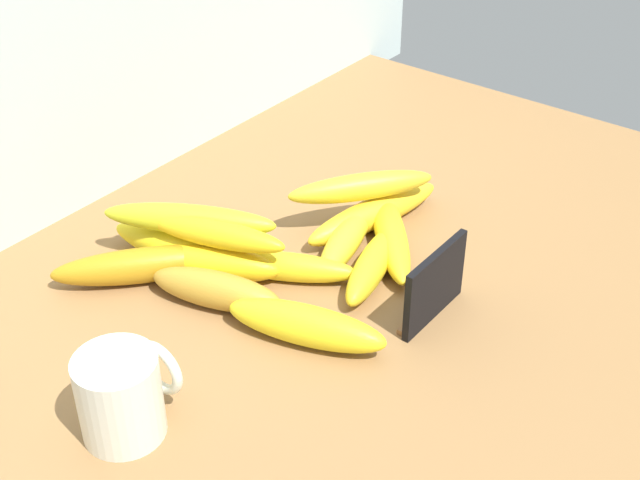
% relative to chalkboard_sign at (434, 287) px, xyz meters
% --- Properties ---
extents(counter_top, '(1.10, 0.76, 0.03)m').
position_rel_chalkboard_sign_xyz_m(counter_top, '(0.02, 0.10, -0.05)').
color(counter_top, olive).
rests_on(counter_top, ground).
extents(chalkboard_sign, '(0.11, 0.02, 0.08)m').
position_rel_chalkboard_sign_xyz_m(chalkboard_sign, '(0.00, 0.00, 0.00)').
color(chalkboard_sign, black).
rests_on(chalkboard_sign, counter_top).
extents(coffee_mug, '(0.09, 0.08, 0.09)m').
position_rel_chalkboard_sign_xyz_m(coffee_mug, '(-0.32, 0.14, 0.00)').
color(coffee_mug, silver).
rests_on(coffee_mug, counter_top).
extents(banana_0, '(0.18, 0.16, 0.04)m').
position_rel_chalkboard_sign_xyz_m(banana_0, '(0.08, 0.11, -0.02)').
color(banana_0, yellow).
rests_on(banana_0, counter_top).
extents(banana_1, '(0.07, 0.20, 0.04)m').
position_rel_chalkboard_sign_xyz_m(banana_1, '(-0.10, 0.29, -0.02)').
color(banana_1, yellow).
rests_on(banana_1, counter_top).
extents(banana_2, '(0.17, 0.08, 0.04)m').
position_rel_chalkboard_sign_xyz_m(banana_2, '(0.05, 0.15, -0.02)').
color(banana_2, yellow).
rests_on(banana_2, counter_top).
extents(banana_3, '(0.11, 0.16, 0.03)m').
position_rel_chalkboard_sign_xyz_m(banana_3, '(-0.05, 0.17, -0.02)').
color(banana_3, yellow).
rests_on(banana_3, counter_top).
extents(banana_4, '(0.21, 0.09, 0.04)m').
position_rel_chalkboard_sign_xyz_m(banana_4, '(0.11, 0.15, -0.02)').
color(banana_4, yellow).
rests_on(banana_4, counter_top).
extents(banana_5, '(0.09, 0.18, 0.04)m').
position_rel_chalkboard_sign_xyz_m(banana_5, '(-0.12, 0.08, -0.02)').
color(banana_5, yellow).
rests_on(banana_5, counter_top).
extents(banana_6, '(0.11, 0.16, 0.04)m').
position_rel_chalkboard_sign_xyz_m(banana_6, '(-0.09, 0.24, -0.02)').
color(banana_6, yellow).
rests_on(banana_6, counter_top).
extents(banana_7, '(0.16, 0.08, 0.04)m').
position_rel_chalkboard_sign_xyz_m(banana_7, '(0.02, 0.09, -0.02)').
color(banana_7, yellow).
rests_on(banana_7, counter_top).
extents(banana_8, '(0.09, 0.16, 0.04)m').
position_rel_chalkboard_sign_xyz_m(banana_8, '(-0.13, 0.20, -0.02)').
color(banana_8, '#B28329').
rests_on(banana_8, counter_top).
extents(banana_9, '(0.18, 0.17, 0.04)m').
position_rel_chalkboard_sign_xyz_m(banana_9, '(-0.15, 0.30, -0.02)').
color(banana_9, '#B07D16').
rests_on(banana_9, counter_top).
extents(banana_10, '(0.08, 0.17, 0.03)m').
position_rel_chalkboard_sign_xyz_m(banana_10, '(-0.09, 0.24, 0.02)').
color(banana_10, yellow).
rests_on(banana_10, banana_6).
extents(banana_11, '(0.17, 0.14, 0.03)m').
position_rel_chalkboard_sign_xyz_m(banana_11, '(0.10, 0.17, 0.02)').
color(banana_11, gold).
rests_on(banana_11, banana_4).
extents(banana_12, '(0.13, 0.20, 0.04)m').
position_rel_chalkboard_sign_xyz_m(banana_12, '(-0.09, 0.28, 0.02)').
color(banana_12, gold).
rests_on(banana_12, banana_1).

